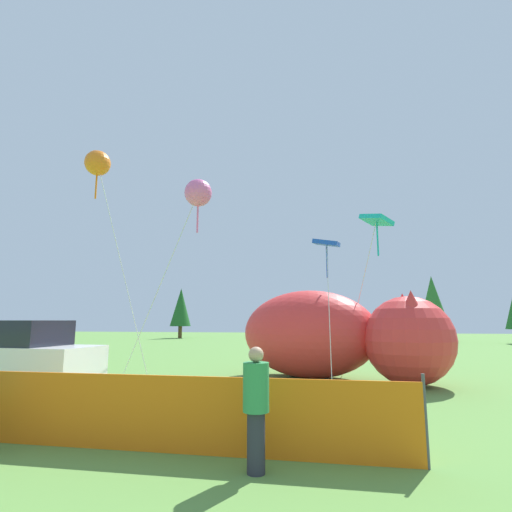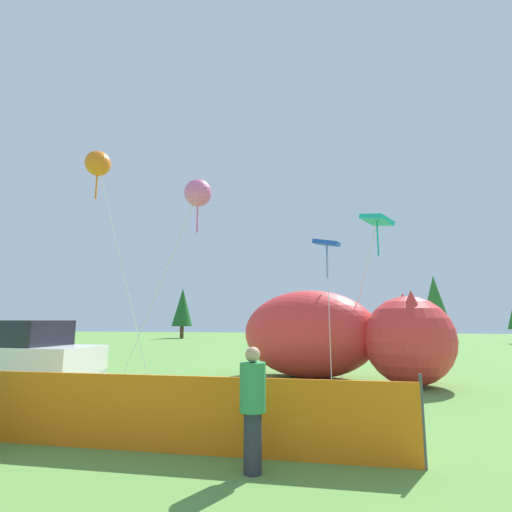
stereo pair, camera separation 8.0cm
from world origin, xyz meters
name	(u,v)px [view 2 (the right image)]	position (x,y,z in m)	size (l,w,h in m)	color
ground_plane	(172,410)	(0.00, 0.00, 0.00)	(120.00, 120.00, 0.00)	#609342
parked_car	(24,360)	(-4.60, 0.64, 1.01)	(4.06, 2.23, 2.08)	white
folding_chair	(330,405)	(3.63, -1.23, 0.49)	(0.58, 0.58, 0.84)	#1959A5
inflatable_cat	(334,338)	(3.82, 5.54, 1.47)	(7.76, 5.21, 3.19)	red
safety_fence	(142,412)	(0.61, -2.88, 0.60)	(8.74, 0.11, 1.31)	orange
spectator_in_red_shirt	(253,403)	(2.58, -3.50, 0.93)	(0.37, 0.37, 1.71)	#2D2D38
kite_blue_box	(327,245)	(3.67, 5.45, 4.84)	(1.05, 3.05, 5.13)	silver
kite_pink_octopus	(198,194)	(-0.35, 2.45, 6.09)	(3.01, 0.87, 6.55)	silver
kite_teal_diamond	(376,222)	(5.43, 5.11, 5.53)	(2.01, 2.04, 5.86)	silver
kite_orange_flower	(98,164)	(-4.20, 2.88, 7.53)	(2.58, 0.88, 8.00)	silver
horizon_tree_east	(435,301)	(14.45, 34.63, 4.09)	(2.79, 2.79, 6.67)	brown
horizon_tree_west	(182,307)	(-13.60, 36.56, 3.62)	(2.47, 2.47, 5.90)	brown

